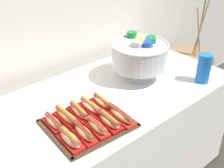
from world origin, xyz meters
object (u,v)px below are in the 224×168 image
at_px(serving_tray, 88,124).
at_px(hot_dog_7, 79,112).
at_px(hot_dog_1, 84,133).
at_px(floor_vase, 186,83).
at_px(hot_dog_6, 67,116).
at_px(hot_dog_9, 102,102).
at_px(hot_dog_3, 109,121).
at_px(hot_dog_5, 53,122).
at_px(hot_dog_8, 91,107).
at_px(punch_bowl, 140,54).
at_px(hot_dog_4, 121,116).
at_px(hot_dog_2, 97,127).
at_px(hot_dog_0, 70,139).
at_px(buffet_table, 111,139).
at_px(cup_stack, 204,68).

height_order(serving_tray, hot_dog_7, hot_dog_7).
relative_size(hot_dog_1, hot_dog_7, 0.92).
xyz_separation_m(floor_vase, hot_dog_6, (-1.51, -0.28, 0.49)).
bearing_deg(hot_dog_7, hot_dog_9, -3.90).
height_order(hot_dog_3, hot_dog_5, hot_dog_3).
bearing_deg(hot_dog_7, hot_dog_8, -3.90).
relative_size(hot_dog_8, punch_bowl, 0.48).
xyz_separation_m(hot_dog_1, hot_dog_4, (0.22, -0.02, 0.00)).
height_order(hot_dog_2, hot_dog_3, hot_dog_3).
height_order(hot_dog_0, hot_dog_5, hot_dog_0).
distance_m(hot_dog_2, hot_dog_3, 0.08).
xyz_separation_m(buffet_table, hot_dog_0, (-0.44, -0.23, 0.40)).
bearing_deg(hot_dog_3, hot_dog_7, 110.55).
distance_m(hot_dog_7, hot_dog_8, 0.08).
bearing_deg(hot_dog_2, punch_bowl, 24.83).
height_order(buffet_table, hot_dog_7, hot_dog_7).
bearing_deg(hot_dog_8, hot_dog_1, -136.17).
bearing_deg(floor_vase, buffet_table, -169.56).
distance_m(buffet_table, hot_dog_7, 0.49).
height_order(buffet_table, hot_dog_2, hot_dog_2).
height_order(floor_vase, serving_tray, floor_vase).
xyz_separation_m(buffet_table, cup_stack, (0.53, -0.28, 0.46)).
relative_size(floor_vase, hot_dog_7, 6.60).
distance_m(hot_dog_0, hot_dog_9, 0.34).
height_order(hot_dog_7, hot_dog_8, same).
height_order(floor_vase, hot_dog_2, floor_vase).
height_order(hot_dog_2, hot_dog_9, hot_dog_2).
bearing_deg(hot_dog_7, hot_dog_4, -51.62).
bearing_deg(buffet_table, punch_bowl, 4.43).
relative_size(hot_dog_0, hot_dog_5, 1.02).
bearing_deg(hot_dog_9, hot_dog_0, -155.09).
bearing_deg(hot_dog_7, hot_dog_5, 176.10).
xyz_separation_m(hot_dog_6, punch_bowl, (0.63, 0.09, 0.13)).
distance_m(serving_tray, punch_bowl, 0.61).
distance_m(hot_dog_2, hot_dog_5, 0.22).
bearing_deg(hot_dog_1, hot_dog_8, 43.83).
bearing_deg(hot_dog_0, floor_vase, 15.44).
relative_size(floor_vase, cup_stack, 6.26).
distance_m(hot_dog_2, punch_bowl, 0.63).
distance_m(hot_dog_2, hot_dog_6, 0.18).
xyz_separation_m(hot_dog_3, hot_dog_5, (-0.21, 0.18, -0.00)).
bearing_deg(hot_dog_8, hot_dog_7, 176.10).
xyz_separation_m(hot_dog_0, punch_bowl, (0.71, 0.25, 0.13)).
height_order(serving_tray, hot_dog_2, hot_dog_2).
bearing_deg(hot_dog_0, punch_bowl, 19.34).
relative_size(hot_dog_0, hot_dog_8, 0.92).
xyz_separation_m(serving_tray, hot_dog_1, (-0.08, -0.08, 0.03)).
bearing_deg(hot_dog_9, serving_tray, -155.09).
distance_m(floor_vase, hot_dog_5, 1.68).
height_order(buffet_table, punch_bowl, punch_bowl).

